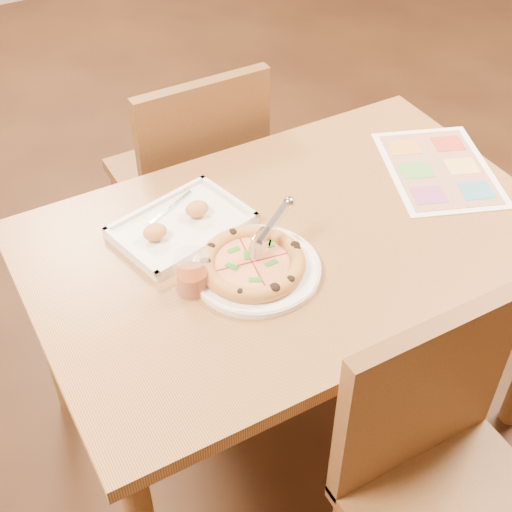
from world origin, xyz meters
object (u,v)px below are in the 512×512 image
plate (256,269)px  glass_tumbler (192,275)px  menu (439,169)px  chair_far (194,165)px  pizza_cutter (270,229)px  appetizer_tray (181,226)px  pizza (252,263)px  dining_table (294,263)px  chair_near (443,459)px

plate → glass_tumbler: size_ratio=3.05×
plate → menu: plate is taller
chair_far → glass_tumbler: (-0.30, -0.64, 0.20)m
pizza_cutter → appetizer_tray: 0.25m
pizza → menu: (0.65, 0.11, -0.03)m
appetizer_tray → glass_tumbler: glass_tumbler is taller
dining_table → chair_near: chair_near is taller
glass_tumbler → pizza_cutter: bearing=2.4°
chair_far → appetizer_tray: 0.53m
dining_table → chair_far: 0.61m
chair_near → appetizer_tray: (-0.23, 0.76, 0.17)m
appetizer_tray → plate: bearing=-67.7°
chair_far → menu: chair_far is taller
pizza → appetizer_tray: bearing=110.5°
chair_far → appetizer_tray: chair_far is taller
plate → pizza_cutter: (0.05, 0.03, 0.08)m
chair_near → glass_tumbler: bearing=117.9°
chair_near → chair_far: size_ratio=1.00×
dining_table → pizza: bearing=-159.6°
plate → appetizer_tray: (-0.09, 0.22, 0.01)m
chair_far → pizza: (-0.15, -0.66, 0.18)m
plate → pizza: bearing=163.3°
plate → chair_far: bearing=77.7°
chair_far → pizza: chair_far is taller
glass_tumbler → menu: size_ratio=0.25×
chair_far → pizza_cutter: 0.68m
pizza → appetizer_tray: size_ratio=0.68×
dining_table → glass_tumbler: 0.33m
chair_near → pizza_cutter: size_ratio=3.12×
chair_far → menu: 0.76m
appetizer_tray → chair_far: bearing=62.0°
pizza_cutter → appetizer_tray: size_ratio=0.41×
pizza_cutter → appetizer_tray: pizza_cutter is taller
glass_tumbler → menu: bearing=6.4°
appetizer_tray → menu: 0.74m
appetizer_tray → menu: bearing=-8.6°
chair_near → plate: 0.58m
pizza_cutter → chair_far: bearing=56.9°
chair_near → pizza: size_ratio=1.88×
plate → chair_near: bearing=-75.2°
dining_table → appetizer_tray: bearing=145.4°
plate → menu: 0.65m
dining_table → plate: size_ratio=4.26×
glass_tumbler → appetizer_tray: bearing=72.3°
chair_far → plate: (-0.14, -0.66, 0.16)m
chair_far → glass_tumbler: bearing=65.1°
pizza → plate: bearing=-16.7°
chair_near → plate: chair_near is taller
pizza → glass_tumbler: bearing=173.1°
pizza_cutter → glass_tumbler: bearing=157.5°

